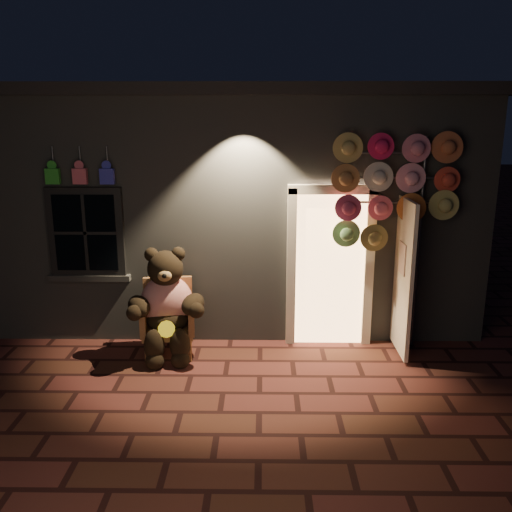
{
  "coord_description": "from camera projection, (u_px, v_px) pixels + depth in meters",
  "views": [
    {
      "loc": [
        0.45,
        -5.55,
        3.05
      ],
      "look_at": [
        0.36,
        1.0,
        1.35
      ],
      "focal_mm": 38.0,
      "sensor_mm": 36.0,
      "label": 1
    }
  ],
  "objects": [
    {
      "name": "ground",
      "position": [
        223.0,
        393.0,
        6.15
      ],
      "size": [
        60.0,
        60.0,
        0.0
      ],
      "primitive_type": "plane",
      "color": "#582521",
      "rests_on": "ground"
    },
    {
      "name": "wicker_armchair",
      "position": [
        168.0,
        317.0,
        7.11
      ],
      "size": [
        0.74,
        0.69,
        0.98
      ],
      "rotation": [
        0.0,
        0.0,
        0.13
      ],
      "color": "olive",
      "rests_on": "ground"
    },
    {
      "name": "hat_rack",
      "position": [
        392.0,
        188.0,
        6.81
      ],
      "size": [
        1.6,
        0.22,
        2.83
      ],
      "color": "#59595E",
      "rests_on": "ground"
    },
    {
      "name": "shop_building",
      "position": [
        238.0,
        192.0,
        9.57
      ],
      "size": [
        7.3,
        5.95,
        3.51
      ],
      "color": "slate",
      "rests_on": "ground"
    },
    {
      "name": "teddy_bear",
      "position": [
        167.0,
        305.0,
        6.93
      ],
      "size": [
        1.06,
        0.88,
        1.48
      ],
      "rotation": [
        0.0,
        0.0,
        0.13
      ],
      "color": "red",
      "rests_on": "ground"
    }
  ]
}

